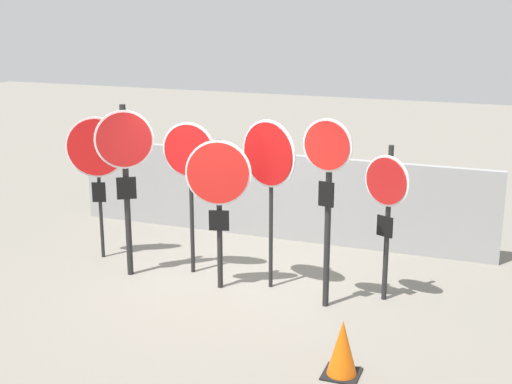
{
  "coord_description": "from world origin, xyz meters",
  "views": [
    {
      "loc": [
        3.73,
        -8.7,
        3.93
      ],
      "look_at": [
        0.47,
        0.0,
        1.4
      ],
      "focal_mm": 50.0,
      "sensor_mm": 36.0,
      "label": 1
    }
  ],
  "objects": [
    {
      "name": "stop_sign_4",
      "position": [
        0.62,
        0.09,
        1.8
      ],
      "size": [
        0.86,
        0.37,
        2.38
      ],
      "rotation": [
        0.0,
        0.0,
        -0.38
      ],
      "color": "black",
      "rests_on": "ground"
    },
    {
      "name": "ground_plane",
      "position": [
        0.0,
        0.0,
        0.0
      ],
      "size": [
        40.0,
        40.0,
        0.0
      ],
      "primitive_type": "plane",
      "color": "gray"
    },
    {
      "name": "stop_sign_2",
      "position": [
        -0.63,
        0.22,
        1.69
      ],
      "size": [
        0.79,
        0.13,
        2.26
      ],
      "rotation": [
        0.0,
        0.0,
        0.04
      ],
      "color": "black",
      "rests_on": "ground"
    },
    {
      "name": "stop_sign_6",
      "position": [
        2.2,
        0.23,
        1.44
      ],
      "size": [
        0.62,
        0.3,
        2.12
      ],
      "rotation": [
        0.0,
        0.0,
        -0.43
      ],
      "color": "black",
      "rests_on": "ground"
    },
    {
      "name": "traffic_cone_0",
      "position": [
        2.17,
        -1.9,
        0.32
      ],
      "size": [
        0.39,
        0.39,
        0.64
      ],
      "color": "black",
      "rests_on": "ground"
    },
    {
      "name": "stop_sign_3",
      "position": [
        -0.0,
        -0.18,
        1.5
      ],
      "size": [
        0.87,
        0.28,
        2.12
      ],
      "rotation": [
        0.0,
        0.0,
        0.28
      ],
      "color": "black",
      "rests_on": "ground"
    },
    {
      "name": "stop_sign_0",
      "position": [
        -2.21,
        0.3,
        1.65
      ],
      "size": [
        0.87,
        0.36,
        2.23
      ],
      "rotation": [
        0.0,
        0.0,
        0.37
      ],
      "color": "black",
      "rests_on": "ground"
    },
    {
      "name": "stop_sign_1",
      "position": [
        -1.43,
        -0.19,
        1.72
      ],
      "size": [
        0.72,
        0.46,
        2.51
      ],
      "rotation": [
        0.0,
        0.0,
        0.55
      ],
      "color": "black",
      "rests_on": "ground"
    },
    {
      "name": "stop_sign_5",
      "position": [
        1.52,
        -0.26,
        1.75
      ],
      "size": [
        0.67,
        0.19,
        2.51
      ],
      "rotation": [
        0.0,
        0.0,
        -0.2
      ],
      "color": "black",
      "rests_on": "ground"
    },
    {
      "name": "fence_back",
      "position": [
        0.0,
        2.19,
        0.73
      ],
      "size": [
        7.25,
        0.12,
        1.46
      ],
      "color": "gray",
      "rests_on": "ground"
    }
  ]
}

